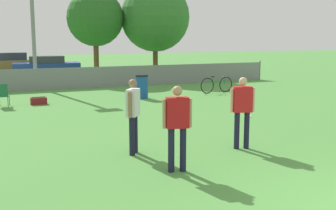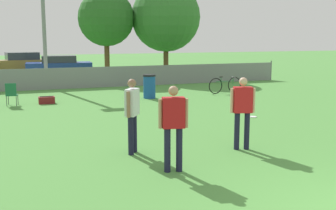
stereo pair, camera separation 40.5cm
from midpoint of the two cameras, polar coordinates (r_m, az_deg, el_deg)
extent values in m
cube|color=gray|center=(22.91, -7.39, 3.81)|extent=(20.50, 0.03, 1.10)
cylinder|color=slate|center=(27.16, 14.20, 4.57)|extent=(0.07, 0.07, 1.21)
cylinder|color=gray|center=(23.55, -16.01, 10.90)|extent=(0.20, 0.20, 7.03)
cylinder|color=brown|center=(26.77, -7.82, 6.11)|extent=(0.32, 0.32, 2.52)
sphere|color=#286023|center=(26.75, -7.95, 11.60)|extent=(3.48, 3.48, 3.48)
cylinder|color=brown|center=(27.34, 0.14, 6.00)|extent=(0.32, 0.32, 2.27)
sphere|color=#33702D|center=(27.32, 0.15, 11.82)|extent=(4.38, 4.38, 4.38)
cylinder|color=#191933|center=(8.50, 1.28, -6.13)|extent=(0.13, 0.13, 0.91)
cylinder|color=#191933|center=(8.54, 2.89, -6.06)|extent=(0.13, 0.13, 0.91)
cube|color=#B21419|center=(8.35, 2.12, -1.05)|extent=(0.48, 0.31, 0.62)
sphere|color=tan|center=(8.28, 2.14, 1.93)|extent=(0.20, 0.20, 0.20)
cylinder|color=tan|center=(8.31, 0.35, -1.20)|extent=(0.08, 0.08, 0.59)
cylinder|color=tan|center=(8.41, 3.87, -1.10)|extent=(0.08, 0.08, 0.59)
cylinder|color=#191933|center=(9.72, -3.87, -4.17)|extent=(0.13, 0.13, 0.91)
cylinder|color=#191933|center=(9.95, -3.44, -3.86)|extent=(0.13, 0.13, 0.91)
cube|color=silver|center=(9.69, -3.70, 0.38)|extent=(0.43, 0.49, 0.62)
sphere|color=#8C664C|center=(9.63, -3.72, 2.95)|extent=(0.20, 0.20, 0.20)
cylinder|color=#8C664C|center=(9.44, -4.18, 0.05)|extent=(0.08, 0.08, 0.59)
cylinder|color=#8C664C|center=(9.93, -3.24, 0.52)|extent=(0.08, 0.08, 0.59)
cylinder|color=#191933|center=(10.33, 10.43, -3.50)|extent=(0.13, 0.13, 0.91)
cylinder|color=#191933|center=(10.39, 11.73, -3.46)|extent=(0.13, 0.13, 0.91)
cube|color=red|center=(10.22, 11.21, 0.69)|extent=(0.49, 0.34, 0.62)
sphere|color=#D8AD8C|center=(10.17, 11.29, 3.13)|extent=(0.20, 0.20, 0.20)
cylinder|color=#D8AD8C|center=(10.16, 9.79, 0.60)|extent=(0.08, 0.08, 0.59)
cylinder|color=#D8AD8C|center=(10.29, 12.62, 0.62)|extent=(0.08, 0.08, 0.59)
cylinder|color=white|center=(14.59, 12.20, -1.58)|extent=(0.26, 0.26, 0.03)
torus|color=white|center=(14.59, 12.20, -1.57)|extent=(0.26, 0.26, 0.03)
cylinder|color=#333338|center=(17.82, -19.05, 0.68)|extent=(0.02, 0.02, 0.40)
cylinder|color=#333338|center=(17.88, -20.20, 0.64)|extent=(0.02, 0.02, 0.40)
cylinder|color=#333338|center=(17.47, -19.23, 0.50)|extent=(0.02, 0.02, 0.40)
cylinder|color=#333338|center=(17.53, -20.40, 0.47)|extent=(0.02, 0.02, 0.40)
cube|color=#1E663F|center=(17.64, -19.76, 1.26)|extent=(0.48, 0.48, 0.03)
cube|color=#1E663F|center=(17.42, -19.91, 2.00)|extent=(0.41, 0.10, 0.48)
torus|color=black|center=(20.16, 7.03, 2.59)|extent=(0.76, 0.13, 0.76)
torus|color=black|center=(20.79, 9.54, 2.73)|extent=(0.76, 0.13, 0.76)
cylinder|color=#267238|center=(20.45, 8.32, 3.21)|extent=(1.01, 0.15, 0.04)
cylinder|color=#267238|center=(20.31, 7.76, 3.18)|extent=(0.03, 0.03, 0.39)
cylinder|color=#267238|center=(20.72, 9.36, 3.26)|extent=(0.03, 0.03, 0.36)
cube|color=black|center=(20.29, 7.78, 3.78)|extent=(0.17, 0.08, 0.04)
cylinder|color=black|center=(20.70, 9.37, 3.75)|extent=(0.07, 0.44, 0.03)
cylinder|color=#194C99|center=(18.59, -1.91, 2.41)|extent=(0.53, 0.53, 0.97)
cylinder|color=black|center=(18.53, -1.92, 4.02)|extent=(0.56, 0.56, 0.08)
cube|color=maroon|center=(17.76, -15.49, 0.64)|extent=(0.63, 0.35, 0.28)
cube|color=black|center=(17.74, -15.51, 1.14)|extent=(0.53, 0.04, 0.02)
cylinder|color=black|center=(35.04, -16.73, 5.03)|extent=(0.69, 0.28, 0.67)
cylinder|color=black|center=(33.62, -16.18, 4.89)|extent=(0.69, 0.28, 0.67)
cylinder|color=black|center=(34.54, -21.23, 4.73)|extent=(0.69, 0.28, 0.67)
cylinder|color=black|center=(33.10, -20.86, 4.58)|extent=(0.69, 0.28, 0.67)
cube|color=olive|center=(34.03, -18.76, 5.22)|extent=(4.67, 2.33, 0.74)
cube|color=#2D333D|center=(34.00, -18.82, 6.31)|extent=(2.52, 1.81, 0.56)
cylinder|color=black|center=(31.92, -11.70, 4.84)|extent=(0.67, 0.23, 0.66)
cylinder|color=black|center=(30.31, -11.44, 4.62)|extent=(0.67, 0.23, 0.66)
cylinder|color=black|center=(31.82, -16.74, 4.62)|extent=(0.67, 0.23, 0.66)
cylinder|color=black|center=(30.20, -16.75, 4.39)|extent=(0.67, 0.23, 0.66)
cube|color=navy|center=(31.02, -14.17, 5.01)|extent=(4.64, 2.19, 0.65)
cube|color=#2D333D|center=(30.98, -14.21, 6.06)|extent=(2.46, 1.80, 0.49)
camera|label=1|loc=(0.20, -88.87, 0.18)|focal=45.00mm
camera|label=2|loc=(0.20, 91.13, -0.18)|focal=45.00mm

